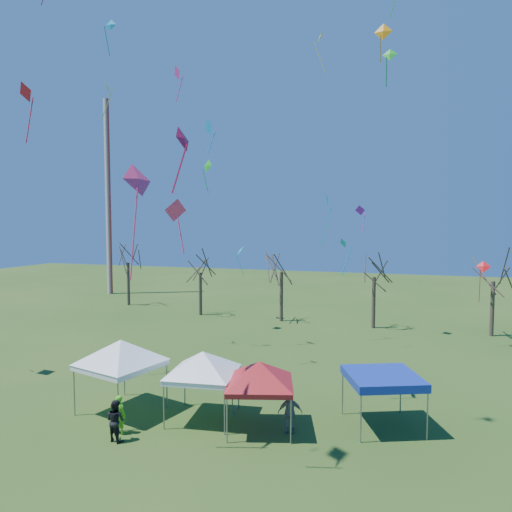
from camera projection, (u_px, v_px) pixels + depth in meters
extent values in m
plane|color=#294D18|center=(189.00, 443.00, 18.89)|extent=(140.00, 140.00, 0.00)
cylinder|color=silver|center=(108.00, 198.00, 58.83)|extent=(0.70, 0.70, 25.00)
cylinder|color=#3D2D21|center=(128.00, 284.00, 51.07)|extent=(0.32, 0.32, 4.78)
cylinder|color=#3D2D21|center=(200.00, 294.00, 45.43)|extent=(0.32, 0.32, 4.28)
cylinder|color=#3D2D21|center=(281.00, 296.00, 42.61)|extent=(0.32, 0.32, 4.64)
cylinder|color=#3D2D21|center=(374.00, 302.00, 39.75)|extent=(0.32, 0.32, 4.49)
cylinder|color=#3D2D21|center=(492.00, 309.00, 36.88)|extent=(0.32, 0.32, 4.47)
cylinder|color=gray|center=(74.00, 393.00, 21.55)|extent=(0.07, 0.07, 2.17)
cylinder|color=gray|center=(124.00, 375.00, 24.12)|extent=(0.07, 0.07, 2.17)
cylinder|color=gray|center=(118.00, 407.00, 19.93)|extent=(0.07, 0.07, 2.17)
cylinder|color=gray|center=(167.00, 386.00, 22.50)|extent=(0.07, 0.07, 2.17)
cube|color=white|center=(121.00, 365.00, 21.94)|extent=(3.98, 3.98, 0.26)
pyramid|color=white|center=(121.00, 340.00, 21.86)|extent=(4.46, 4.46, 1.09)
cylinder|color=gray|center=(164.00, 408.00, 20.09)|extent=(0.06, 0.06, 1.97)
cylinder|color=gray|center=(185.00, 386.00, 22.79)|extent=(0.06, 0.06, 1.97)
cylinder|color=gray|center=(225.00, 412.00, 19.58)|extent=(0.06, 0.06, 1.97)
cylinder|color=gray|center=(239.00, 389.00, 22.29)|extent=(0.06, 0.06, 1.97)
cube|color=white|center=(203.00, 375.00, 21.11)|extent=(3.31, 3.31, 0.24)
pyramid|color=white|center=(203.00, 351.00, 21.04)|extent=(4.15, 4.15, 0.99)
cylinder|color=gray|center=(227.00, 421.00, 18.83)|extent=(0.06, 0.06, 1.88)
cylinder|color=gray|center=(232.00, 397.00, 21.46)|extent=(0.06, 0.06, 1.88)
cylinder|color=gray|center=(291.00, 422.00, 18.74)|extent=(0.06, 0.06, 1.88)
cylinder|color=gray|center=(288.00, 397.00, 21.37)|extent=(0.06, 0.06, 1.88)
cube|color=#A51014|center=(260.00, 385.00, 20.03)|extent=(3.49, 3.49, 0.23)
pyramid|color=#A51014|center=(260.00, 362.00, 19.96)|extent=(3.85, 3.85, 0.94)
cylinder|color=gray|center=(361.00, 419.00, 18.85)|extent=(0.06, 0.06, 2.03)
cylinder|color=gray|center=(343.00, 393.00, 21.68)|extent=(0.06, 0.06, 2.03)
cylinder|color=gray|center=(427.00, 417.00, 19.07)|extent=(0.06, 0.06, 2.03)
cylinder|color=gray|center=(401.00, 392.00, 21.90)|extent=(0.06, 0.06, 2.03)
cube|color=navy|center=(383.00, 379.00, 20.30)|extent=(3.97, 3.97, 0.24)
cube|color=navy|center=(383.00, 375.00, 20.29)|extent=(3.97, 3.97, 0.12)
imported|color=slate|center=(290.00, 413.00, 19.73)|extent=(1.15, 0.73, 1.83)
imported|color=#56CA20|center=(120.00, 414.00, 19.71)|extent=(0.70, 0.54, 1.70)
imported|color=black|center=(115.00, 420.00, 19.04)|extent=(0.96, 0.82, 1.73)
cone|color=#0DBEC8|center=(240.00, 251.00, 38.85)|extent=(0.99, 1.19, 0.87)
cube|color=#0DBEC8|center=(240.00, 264.00, 39.28)|extent=(0.70, 0.32, 1.87)
cone|color=#0C9AB6|center=(111.00, 25.00, 31.00)|extent=(0.78, 0.23, 0.77)
cube|color=#0C9AB6|center=(107.00, 41.00, 31.14)|extent=(0.09, 0.64, 1.76)
cone|color=#158EE5|center=(209.00, 127.00, 32.66)|extent=(1.14, 1.08, 1.20)
cube|color=#158EE5|center=(211.00, 143.00, 32.45)|extent=(0.52, 0.56, 1.79)
cone|color=orange|center=(383.00, 31.00, 23.19)|extent=(0.92, 0.28, 0.91)
cube|color=orange|center=(381.00, 49.00, 23.29)|extent=(0.05, 0.28, 1.25)
cone|color=red|center=(26.00, 92.00, 25.65)|extent=(1.28, 0.87, 1.10)
cube|color=red|center=(30.00, 120.00, 25.62)|extent=(0.19, 0.52, 2.62)
cube|color=green|center=(394.00, 3.00, 35.79)|extent=(0.72, 0.40, 2.15)
cone|color=red|center=(183.00, 139.00, 15.68)|extent=(0.41, 0.95, 0.91)
cube|color=red|center=(180.00, 169.00, 15.47)|extent=(0.63, 0.05, 1.66)
cone|color=purple|center=(360.00, 210.00, 38.37)|extent=(0.98, 0.67, 0.87)
cube|color=purple|center=(363.00, 223.00, 38.26)|extent=(0.25, 0.62, 1.79)
cone|color=green|center=(207.00, 166.00, 42.01)|extent=(1.21, 0.91, 1.23)
cube|color=green|center=(205.00, 181.00, 42.34)|extent=(0.38, 0.59, 2.18)
cone|color=yellow|center=(320.00, 36.00, 34.71)|extent=(0.78, 1.14, 0.97)
cube|color=yellow|center=(320.00, 58.00, 35.27)|extent=(0.94, 0.28, 2.41)
cone|color=#EF3598|center=(178.00, 72.00, 27.52)|extent=(0.86, 0.79, 0.86)
cube|color=#EF3598|center=(179.00, 89.00, 27.38)|extent=(0.37, 0.42, 1.67)
cone|color=#F5366A|center=(175.00, 210.00, 19.30)|extent=(0.95, 1.12, 1.00)
cube|color=#F5366A|center=(181.00, 235.00, 19.53)|extent=(0.48, 0.33, 1.63)
cone|color=#FB376D|center=(138.00, 179.00, 17.37)|extent=(1.02, 1.52, 1.31)
cube|color=#FB376D|center=(134.00, 235.00, 17.31)|extent=(0.53, 0.19, 3.52)
cone|color=#0C9CBF|center=(344.00, 243.00, 35.41)|extent=(0.87, 0.92, 0.78)
cube|color=#0C9CBF|center=(347.00, 261.00, 35.10)|extent=(0.73, 0.63, 2.34)
cone|color=#0ED4C4|center=(327.00, 199.00, 22.68)|extent=(0.37, 0.93, 0.91)
cube|color=#0ED4C4|center=(327.00, 225.00, 22.52)|extent=(0.54, 0.14, 2.14)
cone|color=red|center=(483.00, 266.00, 33.11)|extent=(1.05, 0.73, 0.87)
cube|color=red|center=(480.00, 286.00, 33.28)|extent=(0.08, 0.44, 2.42)
cone|color=#FFF31A|center=(108.00, 87.00, 32.39)|extent=(0.77, 1.04, 0.92)
cube|color=#FFF31A|center=(107.00, 104.00, 32.10)|extent=(0.75, 0.37, 2.11)
cone|color=green|center=(390.00, 54.00, 22.59)|extent=(0.73, 0.36, 0.68)
cube|color=green|center=(386.00, 72.00, 22.69)|extent=(0.04, 0.32, 1.36)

